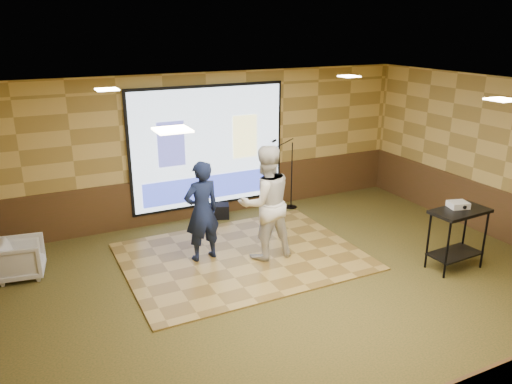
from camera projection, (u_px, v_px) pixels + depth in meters
name	position (u px, v px, depth m)	size (l,w,h in m)	color
ground	(291.00, 288.00, 7.76)	(9.00, 9.00, 0.00)	#2D3618
room_shell	(294.00, 158.00, 7.09)	(9.04, 7.04, 3.02)	tan
wainscot_back	(210.00, 194.00, 10.57)	(9.00, 0.04, 0.95)	#483418
wainscot_right	(496.00, 214.00, 9.47)	(0.04, 7.00, 0.95)	#483418
projector_screen	(209.00, 148.00, 10.21)	(3.32, 0.06, 2.52)	black
downlight_nw	(107.00, 89.00, 7.43)	(0.32, 0.32, 0.02)	#FDE9BD
downlight_ne	(349.00, 76.00, 9.25)	(0.32, 0.32, 0.02)	#FDE9BD
downlight_sw	(172.00, 130.00, 4.62)	(0.32, 0.32, 0.02)	#FDE9BD
downlight_se	(501.00, 100.00, 6.45)	(0.32, 0.32, 0.02)	#FDE9BD
dance_floor	(242.00, 256.00, 8.78)	(4.03, 3.07, 0.03)	#A1803B
player_left	(202.00, 211.00, 8.40)	(0.64, 0.42, 1.75)	#131C3D
player_right	(265.00, 203.00, 8.44)	(0.97, 0.75, 1.99)	silver
av_table	(458.00, 227.00, 8.17)	(0.99, 0.52, 1.04)	black
projector	(458.00, 205.00, 8.16)	(0.30, 0.25, 0.10)	silver
mic_stand	(289.00, 187.00, 10.97)	(0.63, 0.26, 1.60)	black
banquet_chair	(21.00, 259.00, 8.02)	(0.67, 0.69, 0.63)	gray
duffel_bag	(218.00, 211.00, 10.52)	(0.47, 0.31, 0.29)	black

